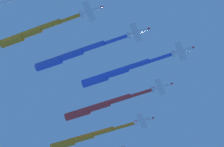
{
  "coord_description": "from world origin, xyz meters",
  "views": [
    {
      "loc": [
        68.29,
        109.12,
        15.32
      ],
      "look_at": [
        0.0,
        0.0,
        186.48
      ],
      "focal_mm": 81.41,
      "sensor_mm": 36.0,
      "label": 1
    }
  ],
  "objects": [
    {
      "name": "jet_port_mid",
      "position": [
        -8.72,
        -39.91,
        187.14
      ],
      "size": [
        32.78,
        43.3,
        3.91
      ],
      "color": "silver"
    },
    {
      "name": "jet_starboard_mid",
      "position": [
        37.88,
        -0.24,
        187.24
      ],
      "size": [
        28.31,
        38.58,
        4.0
      ],
      "color": "silver"
    },
    {
      "name": "jet_starboard_inner",
      "position": [
        19.43,
        -1.13,
        186.45
      ],
      "size": [
        31.58,
        43.0,
        3.99
      ],
      "color": "silver"
    },
    {
      "name": "jet_lead",
      "position": [
        -1.42,
        1.23,
        186.76
      ],
      "size": [
        31.2,
        42.45,
        3.94
      ],
      "color": "silver"
    },
    {
      "name": "jet_port_inner",
      "position": [
        -5.06,
        -19.76,
        187.59
      ],
      "size": [
        32.0,
        43.53,
        3.94
      ],
      "color": "silver"
    }
  ]
}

